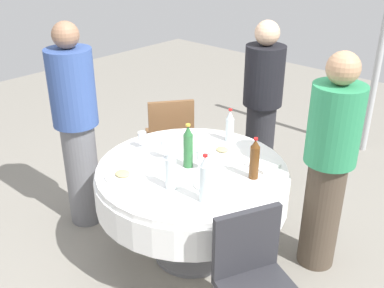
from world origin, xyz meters
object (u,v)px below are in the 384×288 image
object	(u,v)px
bottle_clear_mid	(205,180)
dining_table	(192,186)
plate_outer	(222,151)
bottle_brown_north	(255,159)
bottle_green_left	(188,147)
person_near	(76,125)
wine_glass_north	(201,155)
bottle_clear_near	(230,126)
plate_west	(212,184)
bottle_clear_front	(171,170)
wine_glass_inner	(142,137)
wine_glass_left	(165,146)
chair_rear	(254,275)
person_front	(329,163)
plate_east	(123,175)
person_mid	(262,105)
chair_inner	(170,134)

from	to	relation	value
bottle_clear_mid	dining_table	bearing A→B (deg)	142.79
plate_outer	dining_table	bearing A→B (deg)	-92.70
bottle_clear_mid	bottle_brown_north	xyz separation A→B (m)	(0.05, 0.42, -0.01)
bottle_green_left	person_near	world-z (taller)	person_near
wine_glass_north	bottle_clear_near	bearing A→B (deg)	106.06
bottle_clear_mid	person_near	xyz separation A→B (m)	(-1.29, -0.01, -0.03)
plate_outer	plate_west	size ratio (longest dim) A/B	0.86
bottle_clear_front	wine_glass_north	size ratio (longest dim) A/B	1.91
plate_outer	person_near	xyz separation A→B (m)	(-0.97, -0.58, 0.11)
bottle_clear_near	plate_west	size ratio (longest dim) A/B	1.10
bottle_brown_north	wine_glass_inner	size ratio (longest dim) A/B	2.30
wine_glass_left	chair_rear	distance (m)	1.12
person_front	chair_rear	distance (m)	0.97
wine_glass_north	person_front	bearing A→B (deg)	39.01
wine_glass_north	wine_glass_left	size ratio (longest dim) A/B	0.99
bottle_clear_front	bottle_clear_mid	bearing A→B (deg)	6.91
bottle_brown_north	bottle_green_left	size ratio (longest dim) A/B	0.91
wine_glass_left	bottle_brown_north	bearing A→B (deg)	18.28
bottle_clear_mid	bottle_clear_near	world-z (taller)	bottle_clear_mid
wine_glass_north	chair_rear	distance (m)	0.89
dining_table	bottle_clear_front	size ratio (longest dim) A/B	4.81
bottle_clear_mid	plate_east	bearing A→B (deg)	-165.67
wine_glass_north	wine_glass_inner	bearing A→B (deg)	-174.52
person_mid	plate_east	bearing A→B (deg)	-101.74
bottle_clear_mid	wine_glass_north	distance (m)	0.39
bottle_clear_near	plate_east	xyz separation A→B (m)	(-0.17, -0.91, -0.11)
bottle_clear_near	person_near	bearing A→B (deg)	-138.82
bottle_clear_near	bottle_green_left	world-z (taller)	bottle_green_left
wine_glass_inner	person_near	distance (m)	0.54
bottle_clear_front	bottle_clear_near	distance (m)	0.81
bottle_green_left	plate_west	xyz separation A→B (m)	(0.28, -0.07, -0.14)
wine_glass_inner	plate_west	distance (m)	0.73
wine_glass_left	person_mid	size ratio (longest dim) A/B	0.10
person_mid	bottle_green_left	bearing A→B (deg)	-91.36
bottle_clear_mid	person_front	size ratio (longest dim) A/B	0.20
dining_table	chair_inner	size ratio (longest dim) A/B	1.54
bottle_clear_front	bottle_clear_near	bearing A→B (deg)	101.36
plate_east	person_front	size ratio (longest dim) A/B	0.15
bottle_clear_front	bottle_green_left	bearing A→B (deg)	111.95
bottle_brown_north	wine_glass_left	xyz separation A→B (m)	(-0.62, -0.20, -0.03)
wine_glass_left	plate_east	distance (m)	0.38
wine_glass_north	wine_glass_inner	xyz separation A→B (m)	(-0.54, -0.05, -0.02)
bottle_brown_north	bottle_green_left	xyz separation A→B (m)	(-0.42, -0.18, 0.01)
bottle_clear_near	wine_glass_inner	bearing A→B (deg)	-126.95
wine_glass_inner	person_mid	world-z (taller)	person_mid
dining_table	wine_glass_left	distance (m)	0.34
bottle_clear_mid	plate_east	size ratio (longest dim) A/B	1.34
bottle_green_left	plate_west	size ratio (longest dim) A/B	1.33
dining_table	bottle_clear_near	world-z (taller)	bottle_clear_near
bottle_green_left	plate_west	distance (m)	0.32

